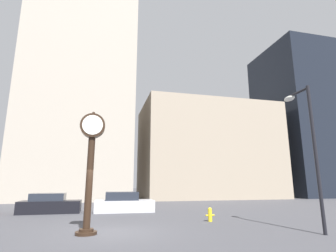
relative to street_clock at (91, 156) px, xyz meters
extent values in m
plane|color=#424247|center=(0.91, 0.25, -3.08)|extent=(200.00, 200.00, 0.00)
cube|color=#ADA393|center=(-2.87, 24.25, 12.03)|extent=(13.38, 12.00, 30.22)
cube|color=gray|center=(14.95, 24.25, 3.39)|extent=(18.59, 12.00, 12.93)
cube|color=black|center=(31.06, 24.25, 9.00)|extent=(9.50, 12.00, 24.16)
cylinder|color=black|center=(0.00, 0.00, -3.02)|extent=(0.84, 0.84, 0.12)
cylinder|color=black|center=(0.00, 0.00, -2.91)|extent=(0.56, 0.56, 0.10)
cylinder|color=black|center=(0.00, 0.00, -1.05)|extent=(0.28, 0.28, 3.61)
cylinder|color=black|center=(0.00, 0.00, 1.27)|extent=(1.02, 0.46, 1.02)
cylinder|color=white|center=(0.00, -0.24, 1.27)|extent=(0.84, 0.02, 0.84)
cylinder|color=white|center=(0.00, 0.24, 1.27)|extent=(0.84, 0.02, 0.84)
sphere|color=black|center=(0.00, 0.00, 1.84)|extent=(0.12, 0.12, 0.12)
cube|color=black|center=(-2.83, 8.50, -2.67)|extent=(3.93, 1.83, 0.81)
cube|color=#232833|center=(-3.02, 8.50, -2.02)|extent=(2.17, 1.59, 0.49)
cube|color=#BCBCC1|center=(2.10, 8.13, -2.68)|extent=(4.11, 1.97, 0.80)
cube|color=#232833|center=(1.89, 8.14, -1.99)|extent=(2.27, 1.71, 0.58)
cylinder|color=yellow|center=(6.11, 2.20, -2.79)|extent=(0.21, 0.21, 0.58)
sphere|color=yellow|center=(6.11, 2.20, -2.46)|extent=(0.20, 0.20, 0.20)
cylinder|color=yellow|center=(5.93, 2.20, -2.76)|extent=(0.14, 0.07, 0.07)
cylinder|color=yellow|center=(6.29, 2.20, -2.76)|extent=(0.14, 0.07, 0.07)
cylinder|color=black|center=(9.03, -2.27, -0.01)|extent=(0.14, 0.14, 6.13)
cylinder|color=black|center=(9.03, -1.67, 2.96)|extent=(0.11, 1.20, 0.11)
ellipsoid|color=silver|center=(9.03, -1.07, 2.86)|extent=(0.36, 0.60, 0.24)
camera|label=1|loc=(0.53, -11.32, -1.13)|focal=28.00mm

